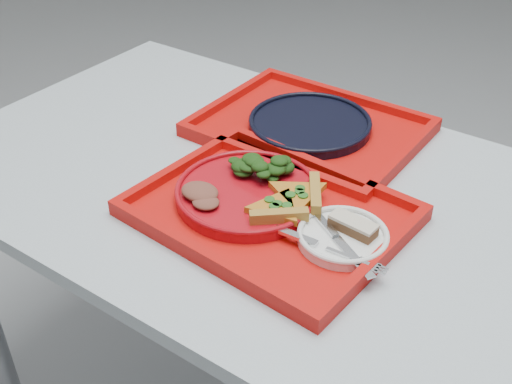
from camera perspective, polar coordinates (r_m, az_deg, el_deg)
table at (r=1.21m, az=5.95°, el=-4.03°), size 1.60×0.80×0.75m
tray_main at (r=1.13m, az=1.23°, el=-2.00°), size 0.47×0.38×0.01m
tray_far at (r=1.39m, az=4.78°, el=5.45°), size 0.45×0.35×0.01m
dinner_plate at (r=1.16m, az=-0.75°, el=-0.21°), size 0.26×0.26×0.02m
side_plate at (r=1.07m, az=7.71°, el=-4.11°), size 0.15×0.15×0.01m
navy_plate at (r=1.38m, az=4.81°, el=5.96°), size 0.26×0.26×0.02m
pizza_slice_a at (r=1.09m, az=1.87°, el=-1.25°), size 0.15×0.15×0.02m
pizza_slice_b at (r=1.13m, az=3.74°, el=-0.04°), size 0.16×0.15×0.02m
salad_heap at (r=1.19m, az=0.46°, el=2.98°), size 0.10×0.09×0.05m
meat_portion at (r=1.13m, az=-5.01°, el=0.02°), size 0.07×0.06×0.02m
dessert_bar at (r=1.07m, az=8.62°, el=-2.96°), size 0.08×0.04×0.02m
knife at (r=1.04m, az=7.52°, el=-4.41°), size 0.17×0.11×0.01m
fork at (r=1.03m, az=6.18°, el=-4.92°), size 0.19×0.03×0.01m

